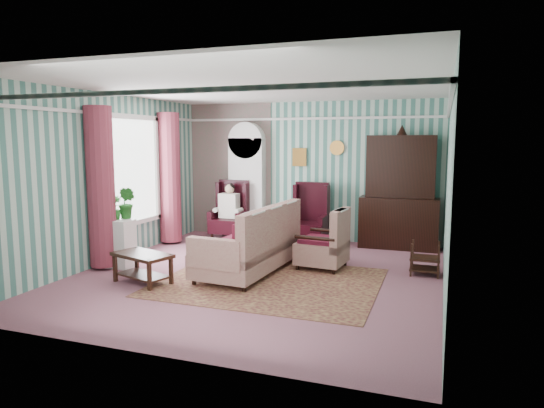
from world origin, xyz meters
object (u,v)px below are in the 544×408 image
(wingback_right, at_px, (308,214))
(round_side_table, at_px, (271,226))
(floral_armchair, at_px, (322,239))
(wingback_left, at_px, (229,210))
(dresser_hutch, at_px, (400,188))
(seated_woman, at_px, (229,212))
(nest_table, at_px, (425,258))
(bookcase, at_px, (247,186))
(sofa, at_px, (248,242))
(plant_stand, at_px, (117,243))
(coffee_table, at_px, (143,268))

(wingback_right, relative_size, round_side_table, 2.08)
(round_side_table, bearing_deg, floral_armchair, -49.95)
(wingback_left, bearing_deg, dresser_hutch, 4.41)
(seated_woman, distance_m, nest_table, 4.37)
(nest_table, bearing_deg, bookcase, 153.08)
(bookcase, bearing_deg, dresser_hutch, -2.11)
(wingback_right, bearing_deg, sofa, -98.99)
(floral_armchair, bearing_deg, wingback_right, 27.95)
(seated_woman, relative_size, plant_stand, 1.47)
(round_side_table, xyz_separation_m, plant_stand, (-1.70, -2.90, 0.10))
(wingback_left, bearing_deg, bookcase, 57.34)
(coffee_table, bearing_deg, seated_woman, 92.40)
(wingback_right, xyz_separation_m, plant_stand, (-2.55, -2.75, -0.22))
(wingback_left, relative_size, coffee_table, 1.39)
(nest_table, distance_m, sofa, 2.80)
(floral_armchair, distance_m, coffee_table, 2.88)
(nest_table, height_order, coffee_table, nest_table)
(wingback_left, height_order, plant_stand, wingback_left)
(sofa, bearing_deg, coffee_table, 135.65)
(dresser_hutch, distance_m, coffee_table, 5.07)
(seated_woman, bearing_deg, sofa, -59.00)
(seated_woman, bearing_deg, bookcase, 57.34)
(floral_armchair, bearing_deg, bookcase, 52.19)
(bookcase, bearing_deg, round_side_table, -20.27)
(wingback_left, xyz_separation_m, seated_woman, (0.00, 0.00, -0.04))
(plant_stand, xyz_separation_m, coffee_table, (0.94, -0.65, -0.17))
(wingback_left, height_order, seated_woman, wingback_left)
(bookcase, relative_size, sofa, 1.02)
(seated_woman, xyz_separation_m, sofa, (1.39, -2.31, -0.10))
(seated_woman, relative_size, nest_table, 2.19)
(nest_table, distance_m, coffee_table, 4.34)
(dresser_hutch, bearing_deg, seated_woman, -175.59)
(nest_table, bearing_deg, floral_armchair, -175.28)
(wingback_right, bearing_deg, dresser_hutch, 8.77)
(bookcase, height_order, plant_stand, bookcase)
(round_side_table, distance_m, sofa, 2.51)
(dresser_hutch, distance_m, nest_table, 2.11)
(bookcase, relative_size, coffee_table, 2.49)
(round_side_table, height_order, coffee_table, round_side_table)
(plant_stand, bearing_deg, nest_table, 13.84)
(round_side_table, distance_m, floral_armchair, 2.40)
(wingback_right, relative_size, plant_stand, 1.56)
(wingback_left, distance_m, round_side_table, 0.97)
(wingback_right, xyz_separation_m, round_side_table, (-0.85, 0.15, -0.33))
(wingback_left, distance_m, sofa, 2.69)
(wingback_right, height_order, sofa, wingback_right)
(nest_table, xyz_separation_m, plant_stand, (-4.87, -1.20, 0.13))
(seated_woman, xyz_separation_m, plant_stand, (-0.80, -2.75, -0.19))
(round_side_table, distance_m, coffee_table, 3.63)
(seated_woman, distance_m, floral_armchair, 2.97)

